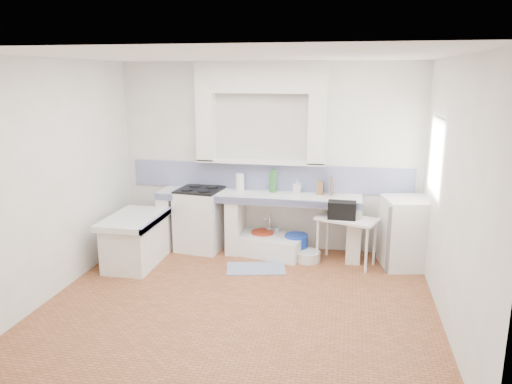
% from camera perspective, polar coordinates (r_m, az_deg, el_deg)
% --- Properties ---
extents(floor, '(4.50, 4.50, 0.00)m').
position_cam_1_polar(floor, '(5.86, -1.90, -12.81)').
color(floor, '#9E5B36').
rests_on(floor, ground).
extents(ceiling, '(4.50, 4.50, 0.00)m').
position_cam_1_polar(ceiling, '(5.26, -2.14, 15.69)').
color(ceiling, white).
rests_on(ceiling, ground).
extents(wall_back, '(4.50, 0.00, 4.50)m').
position_cam_1_polar(wall_back, '(7.32, 1.49, 4.09)').
color(wall_back, white).
rests_on(wall_back, ground).
extents(wall_front, '(4.50, 0.00, 4.50)m').
position_cam_1_polar(wall_front, '(3.55, -9.27, -6.47)').
color(wall_front, white).
rests_on(wall_front, ground).
extents(wall_left, '(0.00, 4.50, 4.50)m').
position_cam_1_polar(wall_left, '(6.28, -22.47, 1.47)').
color(wall_left, white).
rests_on(wall_left, ground).
extents(wall_right, '(0.00, 4.50, 4.50)m').
position_cam_1_polar(wall_right, '(5.37, 22.11, -0.41)').
color(wall_right, white).
rests_on(wall_right, ground).
extents(alcove_mass, '(1.90, 0.25, 0.45)m').
position_cam_1_polar(alcove_mass, '(7.11, 0.56, 13.33)').
color(alcove_mass, white).
rests_on(alcove_mass, ground).
extents(window_frame, '(0.35, 0.86, 1.06)m').
position_cam_1_polar(window_frame, '(6.52, 21.83, 3.73)').
color(window_frame, '#362111').
rests_on(window_frame, ground).
extents(lace_valance, '(0.01, 0.84, 0.24)m').
position_cam_1_polar(lace_valance, '(6.45, 20.85, 7.13)').
color(lace_valance, white).
rests_on(lace_valance, ground).
extents(counter_slab, '(3.00, 0.60, 0.08)m').
position_cam_1_polar(counter_slab, '(7.15, 0.27, -0.54)').
color(counter_slab, white).
rests_on(counter_slab, ground).
extents(counter_lip, '(3.00, 0.04, 0.10)m').
position_cam_1_polar(counter_lip, '(6.89, -0.16, -1.10)').
color(counter_lip, navy).
rests_on(counter_lip, ground).
extents(counter_pier_left, '(0.20, 0.55, 0.82)m').
position_cam_1_polar(counter_pier_left, '(7.65, -10.11, -3.32)').
color(counter_pier_left, white).
rests_on(counter_pier_left, ground).
extents(counter_pier_mid, '(0.20, 0.55, 0.82)m').
position_cam_1_polar(counter_pier_mid, '(7.35, -2.42, -3.82)').
color(counter_pier_mid, white).
rests_on(counter_pier_mid, ground).
extents(counter_pier_right, '(0.20, 0.55, 0.82)m').
position_cam_1_polar(counter_pier_right, '(7.17, 11.38, -4.54)').
color(counter_pier_right, white).
rests_on(counter_pier_right, ground).
extents(peninsula_top, '(0.70, 1.10, 0.08)m').
position_cam_1_polar(peninsula_top, '(6.95, -14.08, -3.09)').
color(peninsula_top, white).
rests_on(peninsula_top, ground).
extents(peninsula_base, '(0.60, 1.00, 0.62)m').
position_cam_1_polar(peninsula_base, '(7.06, -13.91, -5.82)').
color(peninsula_base, white).
rests_on(peninsula_base, ground).
extents(peninsula_lip, '(0.04, 1.10, 0.10)m').
position_cam_1_polar(peninsula_lip, '(6.82, -11.56, -3.28)').
color(peninsula_lip, navy).
rests_on(peninsula_lip, ground).
extents(backsplash, '(4.27, 0.03, 0.40)m').
position_cam_1_polar(backsplash, '(7.36, 1.45, 1.77)').
color(backsplash, navy).
rests_on(backsplash, ground).
extents(stove, '(0.71, 0.70, 0.92)m').
position_cam_1_polar(stove, '(7.45, -6.52, -3.27)').
color(stove, white).
rests_on(stove, ground).
extents(sink, '(1.19, 0.82, 0.26)m').
position_cam_1_polar(sink, '(7.30, 1.30, -6.24)').
color(sink, white).
rests_on(sink, ground).
extents(side_table, '(0.91, 0.70, 0.04)m').
position_cam_1_polar(side_table, '(6.96, 10.49, -5.67)').
color(side_table, white).
rests_on(side_table, ground).
extents(fridge, '(0.75, 0.75, 0.97)m').
position_cam_1_polar(fridge, '(7.04, 17.22, -4.58)').
color(fridge, white).
rests_on(fridge, ground).
extents(bucket_red, '(0.38, 0.38, 0.32)m').
position_cam_1_polar(bucket_red, '(7.37, 0.74, -5.83)').
color(bucket_red, '#AC3013').
rests_on(bucket_red, ground).
extents(bucket_orange, '(0.35, 0.35, 0.27)m').
position_cam_1_polar(bucket_orange, '(7.28, 1.93, -6.29)').
color(bucket_orange, '#C65600').
rests_on(bucket_orange, ground).
extents(bucket_blue, '(0.41, 0.41, 0.32)m').
position_cam_1_polar(bucket_blue, '(7.23, 4.73, -6.23)').
color(bucket_blue, '#163FBE').
rests_on(bucket_blue, ground).
extents(basin_white, '(0.41, 0.41, 0.14)m').
position_cam_1_polar(basin_white, '(7.08, 6.06, -7.47)').
color(basin_white, white).
rests_on(basin_white, ground).
extents(water_bottle_a, '(0.09, 0.09, 0.33)m').
position_cam_1_polar(water_bottle_a, '(7.47, 1.61, -5.48)').
color(water_bottle_a, silver).
rests_on(water_bottle_a, ground).
extents(water_bottle_b, '(0.10, 0.10, 0.34)m').
position_cam_1_polar(water_bottle_b, '(7.45, 2.47, -5.49)').
color(water_bottle_b, silver).
rests_on(water_bottle_b, ground).
extents(black_bag, '(0.38, 0.22, 0.24)m').
position_cam_1_polar(black_bag, '(6.79, 10.04, -2.11)').
color(black_bag, black).
rests_on(black_bag, side_table).
extents(green_bottle_a, '(0.08, 0.08, 0.35)m').
position_cam_1_polar(green_bottle_a, '(7.22, 2.10, 1.32)').
color(green_bottle_a, '#2D7A31').
rests_on(green_bottle_a, counter_slab).
extents(green_bottle_b, '(0.07, 0.07, 0.30)m').
position_cam_1_polar(green_bottle_b, '(7.23, 1.85, 1.13)').
color(green_bottle_b, '#2D7A31').
rests_on(green_bottle_b, counter_slab).
extents(knife_block, '(0.11, 0.09, 0.19)m').
position_cam_1_polar(knife_block, '(7.16, 7.53, 0.47)').
color(knife_block, olive).
rests_on(knife_block, counter_slab).
extents(cutting_board, '(0.04, 0.20, 0.27)m').
position_cam_1_polar(cutting_board, '(7.15, 8.82, 0.72)').
color(cutting_board, olive).
rests_on(cutting_board, counter_slab).
extents(paper_towel, '(0.15, 0.15, 0.26)m').
position_cam_1_polar(paper_towel, '(7.32, -1.90, 1.16)').
color(paper_towel, white).
rests_on(paper_towel, counter_slab).
extents(soap_bottle, '(0.12, 0.12, 0.21)m').
position_cam_1_polar(soap_bottle, '(7.19, 4.82, 0.68)').
color(soap_bottle, white).
rests_on(soap_bottle, counter_slab).
extents(rug, '(0.88, 0.62, 0.01)m').
position_cam_1_polar(rug, '(6.78, -0.01, -8.94)').
color(rug, '#394B89').
rests_on(rug, ground).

